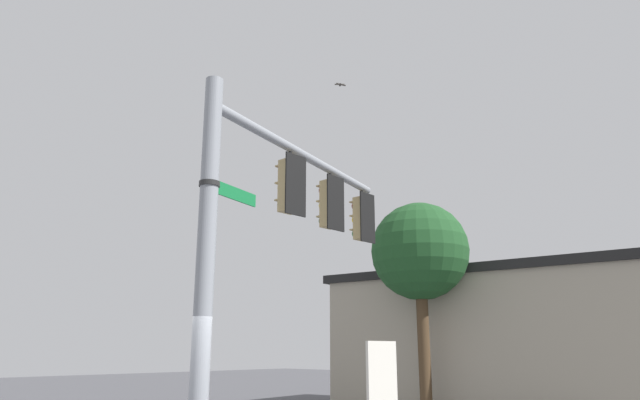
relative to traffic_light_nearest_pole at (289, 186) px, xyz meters
name	(u,v)px	position (x,y,z in m)	size (l,w,h in m)	color
signal_pole	(205,271)	(-2.30, -0.57, -1.94)	(0.29, 0.29, 6.38)	gray
mast_arm	(307,157)	(0.63, 0.13, 0.79)	(0.18, 0.18, 6.01)	gray
traffic_light_nearest_pole	(289,186)	(0.00, 0.00, 0.00)	(0.54, 0.49, 1.31)	black
traffic_light_mid_inner	(329,204)	(1.61, 0.39, 0.00)	(0.54, 0.49, 1.31)	black
traffic_light_mid_outer	(361,219)	(3.22, 0.77, 0.00)	(0.54, 0.49, 1.31)	black
street_name_sign	(222,189)	(-1.99, -0.50, -0.56)	(1.37, 0.47, 0.22)	#147238
bird_flying	(340,85)	(3.72, 1.84, 4.11)	(0.28, 0.24, 0.08)	#4C4742
storefront_building	(514,339)	(12.06, 1.20, -2.75)	(7.77, 12.71, 4.72)	#A89E89
tree_by_storefront	(420,253)	(8.32, 2.44, -0.04)	(3.18, 3.18, 6.73)	#4C3823
historical_marker	(383,400)	(-1.33, -3.15, -3.72)	(0.60, 0.08, 2.13)	#333333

